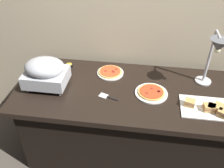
# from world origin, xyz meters

# --- Properties ---
(ground_plane) EXTENTS (8.00, 8.00, 0.00)m
(ground_plane) POSITION_xyz_m (0.00, 0.00, 0.00)
(ground_plane) COLOR #4C443D
(back_wall) EXTENTS (4.40, 0.04, 2.40)m
(back_wall) POSITION_xyz_m (0.00, 0.50, 1.20)
(back_wall) COLOR #C6B593
(back_wall) RESTS_ON ground_plane
(buffet_table) EXTENTS (1.90, 0.84, 0.76)m
(buffet_table) POSITION_xyz_m (0.00, 0.00, 0.39)
(buffet_table) COLOR black
(buffet_table) RESTS_ON ground_plane
(chafing_dish) EXTENTS (0.35, 0.28, 0.27)m
(chafing_dish) POSITION_xyz_m (-0.68, -0.04, 0.91)
(chafing_dish) COLOR #B7BABF
(chafing_dish) RESTS_ON buffet_table
(heat_lamp) EXTENTS (0.15, 0.29, 0.50)m
(heat_lamp) POSITION_xyz_m (0.66, 0.10, 1.15)
(heat_lamp) COLOR #B7BABF
(heat_lamp) RESTS_ON buffet_table
(pizza_plate_front) EXTENTS (0.27, 0.27, 0.03)m
(pizza_plate_front) POSITION_xyz_m (0.21, -0.02, 0.77)
(pizza_plate_front) COLOR white
(pizza_plate_front) RESTS_ON buffet_table
(pizza_plate_center) EXTENTS (0.24, 0.24, 0.03)m
(pizza_plate_center) POSITION_xyz_m (-0.18, 0.23, 0.77)
(pizza_plate_center) COLOR white
(pizza_plate_center) RESTS_ON buffet_table
(sandwich_platter) EXTENTS (0.36, 0.27, 0.06)m
(sandwich_platter) POSITION_xyz_m (0.63, -0.16, 0.78)
(sandwich_platter) COLOR white
(sandwich_platter) RESTS_ON buffet_table
(sauce_cup_near) EXTENTS (0.07, 0.07, 0.03)m
(sauce_cup_near) POSITION_xyz_m (-0.58, 0.28, 0.78)
(sauce_cup_near) COLOR black
(sauce_cup_near) RESTS_ON buffet_table
(serving_spatula) EXTENTS (0.17, 0.09, 0.01)m
(serving_spatula) POSITION_xyz_m (-0.15, -0.12, 0.76)
(serving_spatula) COLOR #B7BABF
(serving_spatula) RESTS_ON buffet_table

